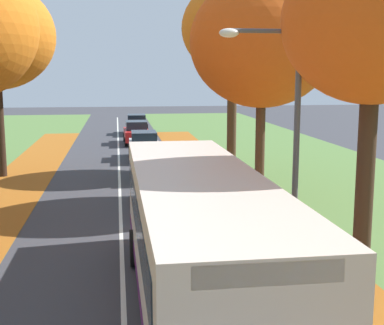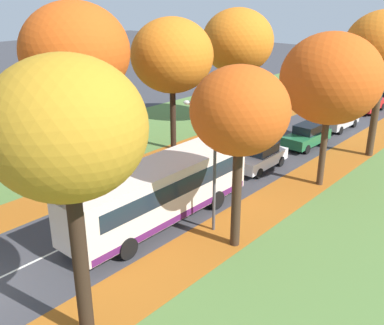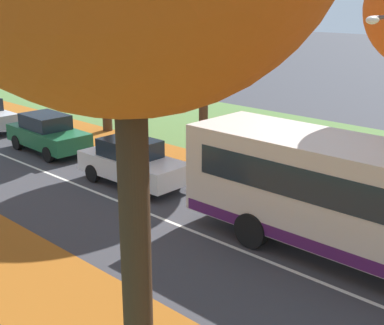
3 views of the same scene
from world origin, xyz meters
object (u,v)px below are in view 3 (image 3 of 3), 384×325
car_white_lead (132,162)px  car_green_following (48,133)px  bus (380,203)px  tree_right_mid (204,4)px

car_white_lead → car_green_following: same height
car_green_following → bus: bearing=-90.3°
tree_right_mid → car_white_lead: (-3.96, -0.24, -5.30)m
tree_right_mid → car_white_lead: 6.62m
bus → car_green_following: (0.07, 14.75, -0.89)m
car_white_lead → car_green_following: bearing=87.9°
car_white_lead → car_green_following: (0.21, 5.80, 0.00)m
bus → car_white_lead: bus is taller
car_white_lead → car_green_following: size_ratio=1.00×
tree_right_mid → bus: bearing=-112.6°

